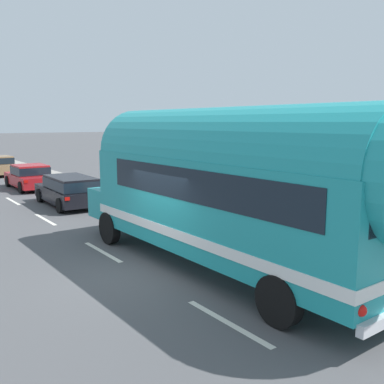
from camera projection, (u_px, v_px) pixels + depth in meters
name	position (u px, v px, depth m)	size (l,w,h in m)	color
ground_plane	(142.00, 274.00, 10.97)	(300.00, 300.00, 0.00)	#4C4C4F
lane_markings	(62.00, 195.00, 22.73)	(3.71, 80.00, 0.01)	silver
sidewalk_slab	(124.00, 198.00, 21.63)	(2.07, 90.00, 0.15)	gray
painted_bus	(235.00, 184.00, 10.52)	(2.71, 11.57, 4.12)	teal
car_lead	(69.00, 189.00, 19.74)	(2.02, 4.57, 1.37)	black
car_second	(30.00, 176.00, 24.94)	(2.01, 4.45, 1.37)	#A5191E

